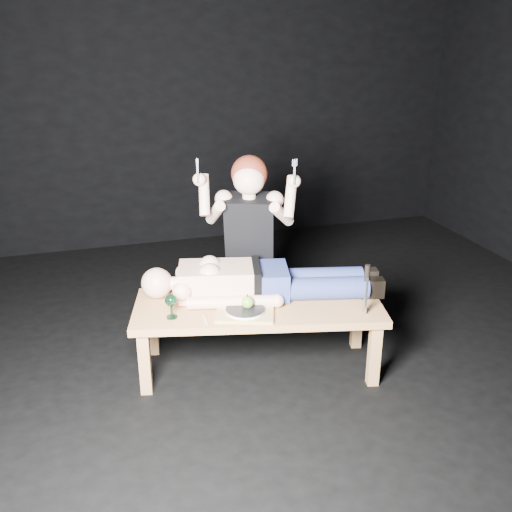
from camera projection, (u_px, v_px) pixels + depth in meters
name	position (u px, v px, depth m)	size (l,w,h in m)	color
ground	(299.00, 355.00, 3.86)	(5.00, 5.00, 0.00)	black
back_wall	(210.00, 89.00, 5.54)	(5.00, 5.00, 0.00)	black
table	(258.00, 336.00, 3.64)	(1.52, 0.57, 0.45)	#B97946
lying_man	(264.00, 277.00, 3.64)	(1.43, 0.44, 0.25)	beige
kneeling_woman	(251.00, 243.00, 3.96)	(0.70, 0.79, 1.32)	black
serving_tray	(245.00, 313.00, 3.43)	(0.34, 0.24, 0.02)	tan
plate	(245.00, 310.00, 3.42)	(0.23, 0.23, 0.02)	white
apple	(248.00, 302.00, 3.42)	(0.07, 0.07, 0.07)	#5FA127
goblet	(171.00, 306.00, 3.37)	(0.07, 0.07, 0.15)	black
fork_flat	(205.00, 319.00, 3.37)	(0.01, 0.16, 0.01)	#B2B2B7
knife_flat	(268.00, 317.00, 3.39)	(0.01, 0.16, 0.01)	#B2B2B7
spoon_flat	(259.00, 310.00, 3.48)	(0.01, 0.16, 0.01)	#B2B2B7
carving_knife	(366.00, 290.00, 3.39)	(0.04, 0.04, 0.31)	#B2B2B7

